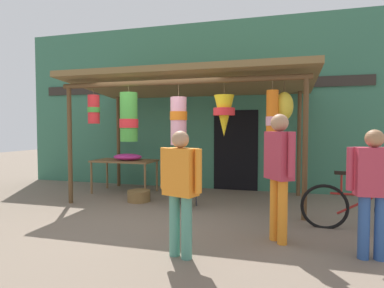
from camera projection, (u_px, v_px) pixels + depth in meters
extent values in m
plane|color=#756656|center=(154.00, 211.00, 6.06)|extent=(30.00, 30.00, 0.00)
cube|color=#387056|center=(191.00, 107.00, 8.45)|extent=(9.55, 0.25, 4.23)
cube|color=#2D2823|center=(190.00, 86.00, 8.29)|extent=(8.60, 0.04, 0.24)
cube|color=black|center=(236.00, 150.00, 8.05)|extent=(1.10, 0.03, 2.00)
cylinder|color=brown|center=(70.00, 145.00, 6.62)|extent=(0.09, 0.09, 2.40)
cylinder|color=brown|center=(305.00, 149.00, 5.39)|extent=(0.09, 0.09, 2.40)
cylinder|color=brown|center=(118.00, 141.00, 8.58)|extent=(0.09, 0.09, 2.40)
cylinder|color=brown|center=(299.00, 143.00, 7.35)|extent=(0.09, 0.09, 2.40)
cylinder|color=brown|center=(175.00, 82.00, 5.94)|extent=(4.78, 0.10, 0.10)
cylinder|color=brown|center=(202.00, 87.00, 7.90)|extent=(4.78, 0.10, 0.10)
cube|color=olive|center=(190.00, 83.00, 6.92)|extent=(5.08, 2.54, 0.33)
cylinder|color=brown|center=(93.00, 92.00, 6.49)|extent=(0.01, 0.01, 0.13)
cylinder|color=red|center=(94.00, 109.00, 6.51)|extent=(0.23, 0.23, 0.57)
cylinder|color=green|center=(94.00, 110.00, 6.51)|extent=(0.25, 0.25, 0.10)
cylinder|color=brown|center=(129.00, 89.00, 6.16)|extent=(0.01, 0.01, 0.12)
cylinder|color=green|center=(129.00, 117.00, 6.18)|extent=(0.33, 0.33, 0.94)
cylinder|color=red|center=(129.00, 123.00, 6.19)|extent=(0.36, 0.36, 0.17)
cylinder|color=brown|center=(178.00, 91.00, 5.96)|extent=(0.01, 0.01, 0.23)
cylinder|color=pink|center=(179.00, 121.00, 5.98)|extent=(0.30, 0.30, 0.89)
cylinder|color=orange|center=(179.00, 116.00, 5.98)|extent=(0.32, 0.32, 0.16)
cylinder|color=brown|center=(224.00, 89.00, 5.75)|extent=(0.01, 0.01, 0.21)
cone|color=yellow|center=(224.00, 116.00, 5.78)|extent=(0.36, 0.36, 0.74)
cylinder|color=red|center=(224.00, 112.00, 5.77)|extent=(0.39, 0.39, 0.13)
cylinder|color=brown|center=(273.00, 86.00, 5.47)|extent=(0.01, 0.01, 0.16)
cylinder|color=orange|center=(272.00, 115.00, 5.49)|extent=(0.20, 0.20, 0.85)
cylinder|color=pink|center=(272.00, 121.00, 5.49)|extent=(0.22, 0.22, 0.15)
cylinder|color=#4C3D23|center=(284.00, 87.00, 5.54)|extent=(0.02, 0.02, 0.18)
ellipsoid|color=yellow|center=(284.00, 106.00, 5.55)|extent=(0.32, 0.27, 0.49)
cube|color=brown|center=(125.00, 161.00, 7.76)|extent=(1.48, 0.81, 0.04)
cylinder|color=brown|center=(91.00, 178.00, 7.62)|extent=(0.05, 0.05, 0.74)
cylinder|color=brown|center=(145.00, 181.00, 7.25)|extent=(0.05, 0.05, 0.74)
cylinder|color=brown|center=(107.00, 174.00, 8.30)|extent=(0.05, 0.05, 0.74)
cylinder|color=brown|center=(157.00, 176.00, 7.93)|extent=(0.05, 0.05, 0.74)
ellipsoid|color=#D13399|center=(128.00, 157.00, 7.73)|extent=(0.71, 0.50, 0.15)
ellipsoid|color=orange|center=(131.00, 157.00, 7.65)|extent=(0.32, 0.25, 0.11)
cube|color=beige|center=(184.00, 185.00, 6.30)|extent=(0.45, 0.45, 0.04)
cube|color=beige|center=(176.00, 174.00, 6.36)|extent=(0.09, 0.40, 0.40)
cylinder|color=#333338|center=(189.00, 199.00, 6.07)|extent=(0.03, 0.03, 0.44)
cylinder|color=#333338|center=(196.00, 195.00, 6.40)|extent=(0.03, 0.03, 0.44)
cylinder|color=#333338|center=(172.00, 197.00, 6.21)|extent=(0.03, 0.03, 0.44)
cylinder|color=#333338|center=(180.00, 194.00, 6.55)|extent=(0.03, 0.03, 0.44)
cylinder|color=brown|center=(139.00, 196.00, 6.82)|extent=(0.48, 0.48, 0.23)
torus|color=black|center=(324.00, 207.00, 4.99)|extent=(0.71, 0.08, 0.71)
cylinder|color=maroon|center=(362.00, 195.00, 4.82)|extent=(0.88, 0.07, 0.04)
cylinder|color=maroon|center=(354.00, 206.00, 4.86)|extent=(0.50, 0.05, 0.31)
cylinder|color=maroon|center=(341.00, 183.00, 4.90)|extent=(0.03, 0.03, 0.30)
cube|color=black|center=(342.00, 173.00, 4.89)|extent=(0.20, 0.09, 0.05)
cylinder|color=#4C8E7A|center=(175.00, 225.00, 3.91)|extent=(0.13, 0.13, 0.75)
cylinder|color=#4C8E7A|center=(187.00, 228.00, 3.80)|extent=(0.13, 0.13, 0.75)
cube|color=orange|center=(180.00, 172.00, 3.82)|extent=(0.45, 0.34, 0.56)
cylinder|color=orange|center=(164.00, 168.00, 3.97)|extent=(0.08, 0.08, 0.51)
cylinder|color=orange|center=(198.00, 171.00, 3.68)|extent=(0.08, 0.08, 0.51)
sphere|color=tan|center=(180.00, 139.00, 3.81)|extent=(0.21, 0.21, 0.21)
cylinder|color=#2D5193|center=(380.00, 228.00, 3.77)|extent=(0.13, 0.13, 0.76)
cylinder|color=#2D5193|center=(364.00, 227.00, 3.80)|extent=(0.13, 0.13, 0.76)
cube|color=#B23347|center=(374.00, 172.00, 3.75)|extent=(0.42, 0.25, 0.57)
cylinder|color=#B23347|center=(350.00, 169.00, 3.80)|extent=(0.08, 0.08, 0.51)
sphere|color=#9E704C|center=(375.00, 138.00, 3.74)|extent=(0.21, 0.21, 0.21)
cylinder|color=orange|center=(275.00, 209.00, 4.45)|extent=(0.13, 0.13, 0.86)
cylinder|color=orange|center=(283.00, 212.00, 4.28)|extent=(0.13, 0.13, 0.86)
cube|color=#B23347|center=(279.00, 155.00, 4.33)|extent=(0.41, 0.45, 0.64)
cylinder|color=#B23347|center=(268.00, 152.00, 4.57)|extent=(0.08, 0.08, 0.58)
cylinder|color=#B23347|center=(291.00, 155.00, 4.09)|extent=(0.08, 0.08, 0.58)
sphere|color=tan|center=(280.00, 123.00, 4.31)|extent=(0.24, 0.24, 0.24)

